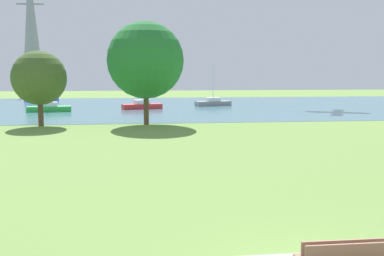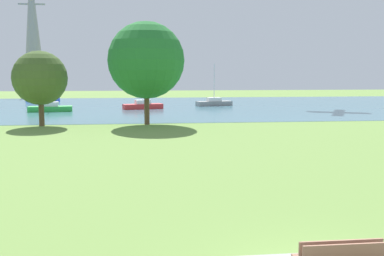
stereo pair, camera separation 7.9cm
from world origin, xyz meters
The scene contains 9 objects.
ground_plane centered at (0.00, 22.00, 0.00)m, with size 160.00×160.00×0.00m, color olive.
water_surface centered at (0.00, 50.00, 0.01)m, with size 140.00×40.00×0.02m, color teal.
sailboat_blue centered at (-19.15, 61.32, 0.46)m, with size 4.99×2.34×7.11m.
sailboat_green centered at (-14.44, 43.24, 0.44)m, with size 4.94×2.05×5.16m.
sailboat_red centered at (-3.96, 45.88, 0.45)m, with size 5.03×2.72×5.97m.
sailboat_gray centered at (5.55, 50.10, 0.45)m, with size 5.02×2.66×5.59m.
tree_mid_shore centered at (-12.38, 29.50, 3.96)m, with size 4.46×4.46×6.21m.
tree_west_near centered at (-3.64, 29.60, 5.45)m, with size 6.50×6.50×8.71m.
electricity_pylon centered at (-25.61, 84.52, 13.10)m, with size 6.40×4.40×26.18m.
Camera 1 is at (-4.10, -8.14, 4.40)m, focal length 41.17 mm.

